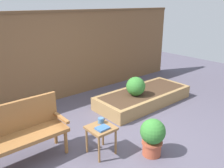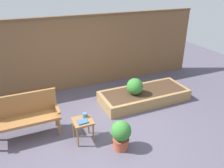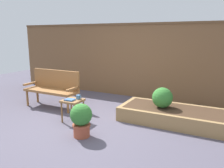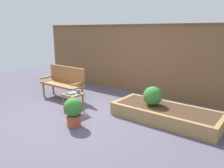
{
  "view_description": "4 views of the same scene",
  "coord_description": "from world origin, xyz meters",
  "views": [
    {
      "loc": [
        -2.33,
        -2.52,
        2.33
      ],
      "look_at": [
        0.62,
        0.99,
        0.72
      ],
      "focal_mm": 37.64,
      "sensor_mm": 36.0,
      "label": 1
    },
    {
      "loc": [
        -1.36,
        -3.68,
        3.11
      ],
      "look_at": [
        0.64,
        0.92,
        0.73
      ],
      "focal_mm": 36.47,
      "sensor_mm": 36.0,
      "label": 2
    },
    {
      "loc": [
        2.52,
        -3.74,
        1.83
      ],
      "look_at": [
        0.3,
        0.58,
        0.79
      ],
      "focal_mm": 37.12,
      "sensor_mm": 36.0,
      "label": 3
    },
    {
      "loc": [
        3.54,
        -3.44,
        2.01
      ],
      "look_at": [
        0.51,
        0.48,
        0.78
      ],
      "focal_mm": 35.54,
      "sensor_mm": 36.0,
      "label": 4
    }
  ],
  "objects": [
    {
      "name": "potted_boxwood",
      "position": [
        0.22,
        -0.48,
        0.35
      ],
      "size": [
        0.4,
        0.4,
        0.62
      ],
      "color": "#A84C33",
      "rests_on": "ground_plane"
    },
    {
      "name": "cup_on_table",
      "position": [
        -0.3,
        0.17,
        0.52
      ],
      "size": [
        0.13,
        0.1,
        0.09
      ],
      "color": "teal",
      "rests_on": "side_table"
    },
    {
      "name": "book_on_table",
      "position": [
        -0.4,
        0.01,
        0.49
      ],
      "size": [
        0.2,
        0.16,
        0.03
      ],
      "primitive_type": "cube",
      "rotation": [
        0.0,
        0.0,
        0.03
      ],
      "color": "#38609E",
      "rests_on": "side_table"
    },
    {
      "name": "shrub_near_bench",
      "position": [
        1.31,
        0.96,
        0.52
      ],
      "size": [
        0.44,
        0.44,
        0.44
      ],
      "color": "brown",
      "rests_on": "raised_planter_bed"
    },
    {
      "name": "ground_plane",
      "position": [
        0.0,
        0.0,
        0.0
      ],
      "size": [
        14.0,
        14.0,
        0.0
      ],
      "primitive_type": "plane",
      "color": "#514C5B"
    },
    {
      "name": "raised_planter_bed",
      "position": [
        1.63,
        1.01,
        0.15
      ],
      "size": [
        2.4,
        1.0,
        0.3
      ],
      "color": "#997547",
      "rests_on": "ground_plane"
    },
    {
      "name": "fence_back",
      "position": [
        0.0,
        2.6,
        1.09
      ],
      "size": [
        8.4,
        0.14,
        2.16
      ],
      "color": "brown",
      "rests_on": "ground_plane"
    },
    {
      "name": "side_table",
      "position": [
        -0.38,
        0.07,
        0.4
      ],
      "size": [
        0.4,
        0.4,
        0.48
      ],
      "color": "olive",
      "rests_on": "ground_plane"
    },
    {
      "name": "garden_bench",
      "position": [
        -1.46,
        0.72,
        0.54
      ],
      "size": [
        1.44,
        0.48,
        0.94
      ],
      "color": "#936033",
      "rests_on": "ground_plane"
    }
  ]
}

